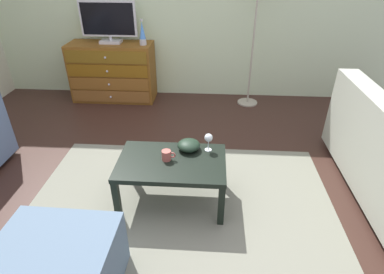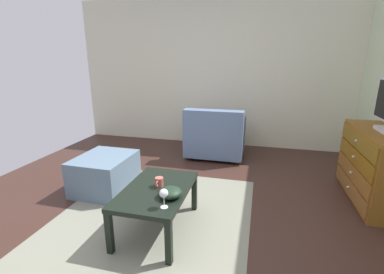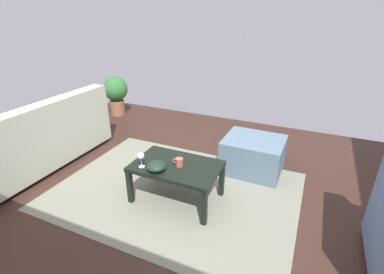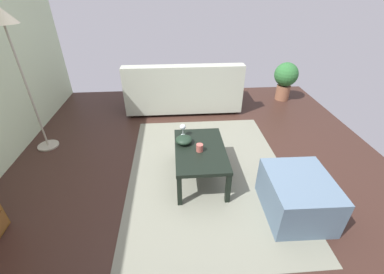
# 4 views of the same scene
# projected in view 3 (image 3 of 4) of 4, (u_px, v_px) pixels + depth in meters

# --- Properties ---
(ground_plane) EXTENTS (5.95, 5.20, 0.05)m
(ground_plane) POSITION_uv_depth(u_px,v_px,m) (184.00, 208.00, 2.91)
(ground_plane) COLOR #37221B
(area_rug) EXTENTS (2.60, 1.90, 0.01)m
(area_rug) POSITION_uv_depth(u_px,v_px,m) (176.00, 190.00, 3.14)
(area_rug) COLOR gray
(area_rug) RESTS_ON ground_plane
(coffee_table) EXTENTS (0.88, 0.56, 0.41)m
(coffee_table) POSITION_uv_depth(u_px,v_px,m) (176.00, 169.00, 2.87)
(coffee_table) COLOR black
(coffee_table) RESTS_ON ground_plane
(wine_glass) EXTENTS (0.07, 0.07, 0.16)m
(wine_glass) POSITION_uv_depth(u_px,v_px,m) (141.00, 156.00, 2.76)
(wine_glass) COLOR silver
(wine_glass) RESTS_ON coffee_table
(mug) EXTENTS (0.11, 0.08, 0.08)m
(mug) POSITION_uv_depth(u_px,v_px,m) (179.00, 162.00, 2.81)
(mug) COLOR #AD544B
(mug) RESTS_ON coffee_table
(bowl_decorative) EXTENTS (0.19, 0.19, 0.09)m
(bowl_decorative) POSITION_uv_depth(u_px,v_px,m) (156.00, 166.00, 2.73)
(bowl_decorative) COLOR black
(bowl_decorative) RESTS_ON coffee_table
(couch_large) EXTENTS (0.85, 1.97, 0.86)m
(couch_large) POSITION_uv_depth(u_px,v_px,m) (35.00, 142.00, 3.52)
(couch_large) COLOR #332319
(couch_large) RESTS_ON ground_plane
(ottoman) EXTENTS (0.71, 0.61, 0.42)m
(ottoman) POSITION_uv_depth(u_px,v_px,m) (253.00, 155.00, 3.46)
(ottoman) COLOR slate
(ottoman) RESTS_ON ground_plane
(potted_plant) EXTENTS (0.44, 0.44, 0.72)m
(potted_plant) POSITION_uv_depth(u_px,v_px,m) (116.00, 92.00, 5.20)
(potted_plant) COLOR brown
(potted_plant) RESTS_ON ground_plane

